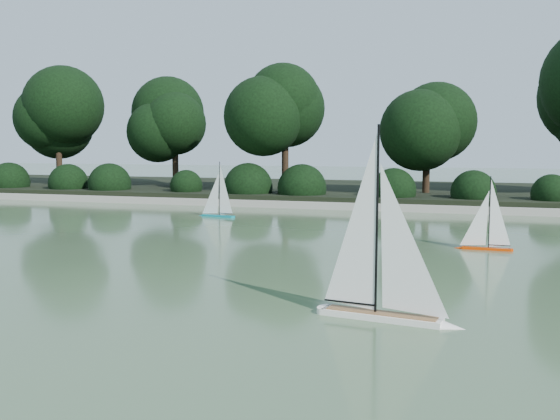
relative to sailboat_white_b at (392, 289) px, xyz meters
name	(u,v)px	position (x,y,z in m)	size (l,w,h in m)	color
ground	(262,290)	(-1.57, 0.80, -0.30)	(80.00, 80.00, 0.00)	#31462A
pond_coping	(378,207)	(-1.57, 9.80, -0.21)	(40.00, 0.35, 0.18)	gray
far_bank	(397,193)	(-1.57, 13.80, -0.15)	(40.00, 8.00, 0.30)	black
tree_line	(436,109)	(-0.34, 12.23, 2.34)	(26.31, 3.93, 4.39)	black
shrub_hedge	(383,190)	(-1.57, 10.70, 0.15)	(29.10, 1.10, 1.10)	black
sailboat_white_b	(392,289)	(0.00, 0.00, 0.00)	(1.44, 0.42, 1.95)	white
sailboat_orange	(482,237)	(0.85, 4.45, -0.11)	(0.90, 0.16, 1.23)	#CB3000
sailboat_teal	(215,207)	(-4.96, 7.39, -0.09)	(0.99, 0.32, 1.34)	#067D8D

